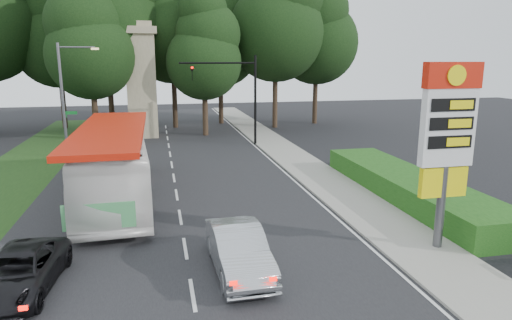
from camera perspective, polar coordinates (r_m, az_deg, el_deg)
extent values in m
plane|color=black|center=(13.99, -7.76, -17.40)|extent=(120.00, 120.00, 0.00)
cube|color=black|center=(25.10, -10.00, -3.67)|extent=(14.00, 80.00, 0.02)
cube|color=gray|center=(26.74, 8.52, -2.50)|extent=(3.00, 80.00, 0.12)
cube|color=#193814|center=(32.10, -27.68, -1.37)|extent=(5.00, 50.00, 0.02)
cube|color=#174612|center=(24.41, 18.51, -3.18)|extent=(3.00, 14.00, 1.20)
cylinder|color=#59595E|center=(18.10, 22.06, -5.60)|extent=(0.32, 0.32, 3.20)
cube|color=yellow|center=(17.82, 22.33, -2.54)|extent=(1.80, 0.25, 1.10)
cube|color=silver|center=(17.44, 22.87, 3.82)|extent=(2.00, 0.35, 2.80)
cube|color=red|center=(17.29, 23.39, 9.71)|extent=(2.10, 0.40, 0.90)
cylinder|color=yellow|center=(17.11, 23.81, 9.66)|extent=(0.70, 0.05, 0.70)
cube|color=black|center=(17.20, 23.46, 6.35)|extent=(1.70, 0.04, 0.45)
cube|color=black|center=(17.27, 23.27, 4.21)|extent=(1.70, 0.04, 0.45)
cube|color=black|center=(17.36, 23.09, 2.09)|extent=(1.70, 0.04, 0.45)
cylinder|color=black|center=(37.09, -0.09, 7.41)|extent=(0.20, 0.20, 7.20)
cylinder|color=black|center=(36.42, -4.81, 12.00)|extent=(6.00, 0.14, 0.14)
imported|color=black|center=(36.21, -8.01, 11.52)|extent=(0.18, 0.22, 1.10)
sphere|color=#FF0C05|center=(36.07, -7.98, 11.36)|extent=(0.18, 0.18, 0.18)
cylinder|color=#59595E|center=(34.83, -22.99, 6.74)|extent=(0.20, 0.20, 8.00)
cylinder|color=#59595E|center=(34.51, -21.52, 12.98)|extent=(2.40, 0.12, 0.12)
cube|color=#FFE599|center=(34.34, -19.49, 12.98)|extent=(0.50, 0.22, 0.14)
cube|color=#0C591E|center=(34.82, -22.15, 5.48)|extent=(0.85, 0.04, 0.22)
cube|color=#0C591E|center=(35.38, -22.71, 5.04)|extent=(0.04, 0.85, 0.22)
cube|color=gray|center=(42.19, -14.06, 8.90)|extent=(2.50, 2.50, 9.00)
cube|color=gray|center=(42.18, -14.42, 15.41)|extent=(3.00, 3.00, 0.60)
cube|color=gray|center=(42.21, -14.46, 16.09)|extent=(2.20, 2.20, 0.50)
cylinder|color=#2D2116|center=(50.14, -22.97, 6.75)|extent=(0.50, 0.50, 5.40)
sphere|color=black|center=(49.98, -23.52, 13.08)|extent=(8.40, 8.40, 8.40)
sphere|color=black|center=(50.14, -23.84, 16.49)|extent=(7.20, 7.20, 7.20)
cylinder|color=#2D2116|center=(45.45, -17.68, 7.33)|extent=(0.50, 0.50, 6.48)
sphere|color=black|center=(45.39, -18.26, 15.72)|extent=(10.08, 10.08, 10.08)
cylinder|color=#2D2116|center=(47.31, -10.14, 7.58)|extent=(0.50, 0.50, 5.94)
sphere|color=black|center=(47.18, -10.44, 14.98)|extent=(9.24, 9.24, 9.24)
sphere|color=black|center=(47.44, -10.60, 18.96)|extent=(7.92, 7.92, 7.92)
cylinder|color=#2D2116|center=(49.76, -4.41, 7.56)|extent=(0.50, 0.50, 5.22)
sphere|color=black|center=(49.58, -4.52, 13.75)|extent=(8.12, 8.12, 8.12)
sphere|color=black|center=(49.72, -4.58, 17.09)|extent=(6.96, 6.96, 6.96)
cylinder|color=#2D2116|center=(46.78, 2.40, 7.82)|extent=(0.50, 0.50, 6.12)
sphere|color=black|center=(46.68, 2.47, 15.54)|extent=(9.52, 9.52, 9.52)
cylinder|color=#2D2116|center=(50.18, 7.40, 7.74)|extent=(0.50, 0.50, 5.58)
sphere|color=black|center=(50.03, 7.59, 14.30)|extent=(8.68, 8.68, 8.68)
sphere|color=black|center=(50.22, 7.70, 17.84)|extent=(7.44, 7.44, 7.44)
cylinder|color=#2D2116|center=(41.69, -19.46, 5.53)|extent=(0.50, 0.50, 4.68)
sphere|color=black|center=(41.43, -19.95, 12.14)|extent=(7.28, 7.28, 7.28)
sphere|color=black|center=(41.52, -20.23, 15.72)|extent=(6.24, 6.24, 6.24)
cylinder|color=#2D2116|center=(42.10, -6.37, 5.99)|extent=(0.50, 0.50, 4.32)
sphere|color=black|center=(41.82, -6.52, 12.04)|extent=(6.72, 6.72, 6.72)
sphere|color=black|center=(41.87, -6.61, 15.32)|extent=(5.76, 5.76, 5.76)
sphere|color=black|center=(42.02, -6.68, 18.10)|extent=(4.32, 4.32, 4.32)
imported|color=white|center=(23.78, -17.40, -0.47)|extent=(3.84, 13.24, 3.64)
imported|color=#ADB0B5|center=(15.39, -2.19, -11.14)|extent=(1.77, 4.72, 1.54)
imported|color=black|center=(15.92, -27.59, -12.34)|extent=(2.55, 4.78, 1.28)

